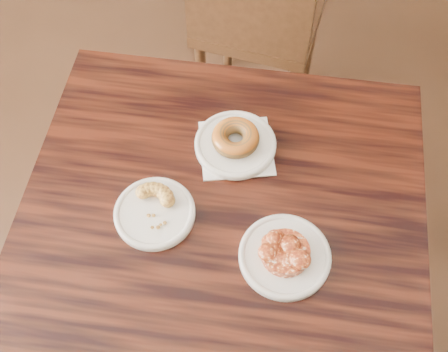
{
  "coord_description": "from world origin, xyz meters",
  "views": [
    {
      "loc": [
        -0.09,
        -0.22,
        1.73
      ],
      "look_at": [
        -0.1,
        0.36,
        0.8
      ],
      "focal_mm": 45.0,
      "sensor_mm": 36.0,
      "label": 1
    }
  ],
  "objects_px": {
    "chair_far": "(261,15)",
    "apple_fritter": "(286,252)",
    "cafe_table": "(221,287)",
    "glazed_donut": "(236,138)",
    "cruller_fragment": "(154,208)"
  },
  "relations": [
    {
      "from": "chair_far",
      "to": "cafe_table",
      "type": "bearing_deg",
      "value": 99.25
    },
    {
      "from": "cafe_table",
      "to": "apple_fritter",
      "type": "height_order",
      "value": "apple_fritter"
    },
    {
      "from": "cruller_fragment",
      "to": "apple_fritter",
      "type": "bearing_deg",
      "value": -19.02
    },
    {
      "from": "chair_far",
      "to": "cruller_fragment",
      "type": "xyz_separation_m",
      "value": [
        -0.24,
        -0.9,
        0.33
      ]
    },
    {
      "from": "apple_fritter",
      "to": "cruller_fragment",
      "type": "height_order",
      "value": "apple_fritter"
    },
    {
      "from": "glazed_donut",
      "to": "cruller_fragment",
      "type": "bearing_deg",
      "value": -133.52
    },
    {
      "from": "cafe_table",
      "to": "apple_fritter",
      "type": "xyz_separation_m",
      "value": [
        0.12,
        -0.08,
        0.4
      ]
    },
    {
      "from": "chair_far",
      "to": "apple_fritter",
      "type": "height_order",
      "value": "chair_far"
    },
    {
      "from": "chair_far",
      "to": "apple_fritter",
      "type": "relative_size",
      "value": 7.05
    },
    {
      "from": "apple_fritter",
      "to": "chair_far",
      "type": "bearing_deg",
      "value": 90.76
    },
    {
      "from": "cafe_table",
      "to": "cruller_fragment",
      "type": "xyz_separation_m",
      "value": [
        -0.13,
        0.01,
        0.4
      ]
    },
    {
      "from": "cafe_table",
      "to": "apple_fritter",
      "type": "relative_size",
      "value": 6.28
    },
    {
      "from": "glazed_donut",
      "to": "cruller_fragment",
      "type": "relative_size",
      "value": 0.99
    },
    {
      "from": "glazed_donut",
      "to": "apple_fritter",
      "type": "distance_m",
      "value": 0.27
    },
    {
      "from": "apple_fritter",
      "to": "glazed_donut",
      "type": "bearing_deg",
      "value": 110.62
    }
  ]
}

